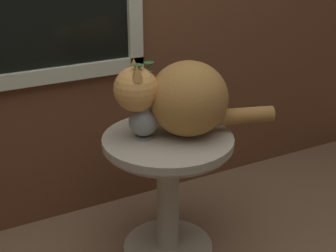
% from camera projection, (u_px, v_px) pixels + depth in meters
% --- Properties ---
extents(wicker_side_table, '(0.56, 0.56, 0.59)m').
position_uv_depth(wicker_side_table, '(168.00, 173.00, 2.12)').
color(wicker_side_table, '#B2A893').
rests_on(wicker_side_table, ground_plane).
extents(cat, '(0.68, 0.40, 0.33)m').
position_uv_depth(cat, '(182.00, 98.00, 2.01)').
color(cat, '#AD7A3D').
rests_on(cat, wicker_side_table).
extents(pewter_vase_with_ivy, '(0.12, 0.12, 0.33)m').
position_uv_depth(pewter_vase_with_ivy, '(143.00, 117.00, 2.00)').
color(pewter_vase_with_ivy, gray).
rests_on(pewter_vase_with_ivy, wicker_side_table).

